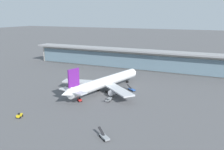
# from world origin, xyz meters

# --- Properties ---
(ground_plane) EXTENTS (1200.00, 1200.00, 0.00)m
(ground_plane) POSITION_xyz_m (0.00, 0.00, 0.00)
(ground_plane) COLOR #515154
(airliner_on_stand) EXTENTS (46.48, 61.46, 16.56)m
(airliner_on_stand) POSITION_xyz_m (-1.16, 4.16, 5.21)
(airliner_on_stand) COLOR white
(airliner_on_stand) RESTS_ON ground
(service_truck_near_nose_grey) EXTENTS (6.24, 5.19, 2.70)m
(service_truck_near_nose_grey) POSITION_xyz_m (21.79, -42.52, 0.81)
(service_truck_near_nose_grey) COLOR gray
(service_truck_near_nose_grey) RESTS_ON ground
(service_truck_under_wing_grey) EXTENTS (2.20, 6.88, 2.70)m
(service_truck_under_wing_grey) POSITION_xyz_m (7.54, -8.64, 0.81)
(service_truck_under_wing_grey) COLOR gray
(service_truck_under_wing_grey) RESTS_ON ground
(service_truck_mid_apron_red) EXTENTS (3.27, 3.17, 2.05)m
(service_truck_mid_apron_red) POSITION_xyz_m (-5.14, -14.95, 0.87)
(service_truck_mid_apron_red) COLOR #B21E1E
(service_truck_mid_apron_red) RESTS_ON ground
(service_truck_by_tail_red) EXTENTS (3.32, 3.01, 2.05)m
(service_truck_by_tail_red) POSITION_xyz_m (-21.53, -2.36, 0.87)
(service_truck_by_tail_red) COLOR #B21E1E
(service_truck_by_tail_red) RESTS_ON ground
(service_truck_on_taxiway_blue) EXTENTS (6.35, 5.00, 2.70)m
(service_truck_on_taxiway_blue) POSITION_xyz_m (11.92, 11.63, 0.81)
(service_truck_on_taxiway_blue) COLOR #234C9E
(service_truck_on_taxiway_blue) RESTS_ON ground
(service_truck_at_far_stand_yellow) EXTENTS (2.52, 3.25, 2.05)m
(service_truck_at_far_stand_yellow) POSITION_xyz_m (-17.46, -41.19, 0.87)
(service_truck_at_far_stand_yellow) COLOR yellow
(service_truck_at_far_stand_yellow) RESTS_ON ground
(terminal_building) EXTENTS (183.60, 12.80, 15.20)m
(terminal_building) POSITION_xyz_m (0.00, 64.72, 7.87)
(terminal_building) COLOR #B2ADA3
(terminal_building) RESTS_ON ground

